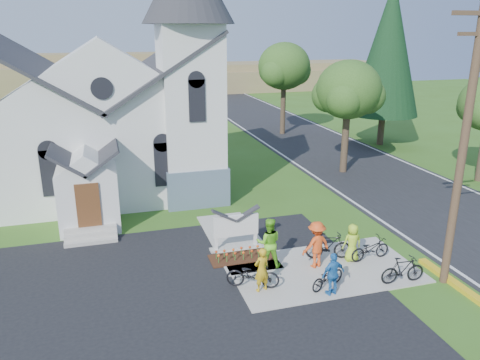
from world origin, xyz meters
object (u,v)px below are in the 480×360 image
object	(u,v)px
cyclist_2	(333,274)
cyclist_3	(316,244)
bike_2	(328,277)
bike_3	(403,270)
bike_1	(329,246)
bike_4	(370,249)
church_sign	(236,226)
bike_0	(253,274)
cyclist_4	(352,243)
utility_pole	(467,136)
cyclist_0	(262,270)
cyclist_1	(269,243)

from	to	relation	value
cyclist_2	cyclist_3	distance (m)	2.01
bike_2	bike_3	size ratio (longest dim) A/B	0.92
bike_1	bike_4	xyz separation A→B (m)	(1.54, -0.53, -0.09)
bike_1	bike_2	distance (m)	2.23
church_sign	bike_2	size ratio (longest dim) A/B	1.42
church_sign	bike_0	xyz separation A→B (m)	(-0.29, -3.18, -0.48)
bike_4	bike_3	bearing A→B (deg)	178.44
cyclist_4	bike_4	xyz separation A→B (m)	(0.74, -0.13, -0.31)
cyclist_2	cyclist_3	world-z (taller)	cyclist_3
church_sign	cyclist_3	world-z (taller)	cyclist_3
church_sign	cyclist_4	bearing A→B (deg)	-30.23
bike_3	utility_pole	bearing A→B (deg)	-97.28
bike_1	cyclist_3	size ratio (longest dim) A/B	1.00
cyclist_0	cyclist_2	bearing A→B (deg)	142.73
utility_pole	bike_4	world-z (taller)	utility_pole
cyclist_0	bike_4	size ratio (longest dim) A/B	0.92
cyclist_0	bike_4	xyz separation A→B (m)	(4.86, 0.99, -0.35)
bike_0	utility_pole	bearing A→B (deg)	-79.45
utility_pole	cyclist_1	bearing A→B (deg)	153.97
utility_pole	bike_0	xyz separation A→B (m)	(-6.85, 1.52, -4.86)
bike_0	cyclist_1	distance (m)	1.75
cyclist_0	bike_0	distance (m)	0.49
cyclist_4	cyclist_2	bearing A→B (deg)	51.70
cyclist_1	cyclist_3	size ratio (longest dim) A/B	1.07
bike_1	cyclist_3	distance (m)	0.96
church_sign	bike_0	distance (m)	3.23
bike_0	bike_2	xyz separation A→B (m)	(2.51, -0.76, -0.08)
bike_1	bike_2	size ratio (longest dim) A/B	1.18
bike_0	cyclist_1	bearing A→B (deg)	-15.60
bike_2	bike_4	bearing A→B (deg)	-83.50
cyclist_3	cyclist_4	world-z (taller)	cyclist_3
bike_0	cyclist_4	distance (m)	4.42
bike_0	bike_1	world-z (taller)	bike_1
utility_pole	cyclist_4	xyz separation A→B (m)	(-2.51, 2.34, -4.59)
bike_1	bike_3	size ratio (longest dim) A/B	1.09
utility_pole	cyclist_0	bearing A→B (deg)	169.55
bike_4	cyclist_2	bearing A→B (deg)	119.95
cyclist_4	bike_4	distance (m)	0.82
cyclist_0	cyclist_3	distance (m)	2.77
bike_1	bike_4	distance (m)	1.64
cyclist_2	bike_2	bearing A→B (deg)	-105.94
cyclist_1	cyclist_4	bearing A→B (deg)	-171.60
church_sign	bike_2	world-z (taller)	church_sign
cyclist_2	church_sign	bearing A→B (deg)	-74.12
bike_1	church_sign	bearing A→B (deg)	73.87
utility_pole	bike_3	size ratio (longest dim) A/B	5.95
cyclist_0	cyclist_4	bearing A→B (deg)	-179.98
cyclist_1	bike_2	distance (m)	2.60
bike_3	cyclist_3	bearing A→B (deg)	54.15
church_sign	bike_0	world-z (taller)	church_sign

